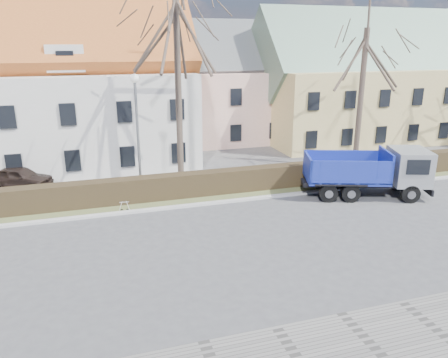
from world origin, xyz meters
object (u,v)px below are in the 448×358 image
object	(u,v)px
dump_truck	(362,172)
streetlight	(138,137)
cart_frame	(120,206)
parked_car_a	(20,177)

from	to	relation	value
dump_truck	streetlight	size ratio (longest dim) A/B	1.02
cart_frame	dump_truck	bearing A→B (deg)	-6.53
cart_frame	streetlight	bearing A→B (deg)	58.48
dump_truck	streetlight	distance (m)	12.26
dump_truck	streetlight	xyz separation A→B (m)	(-11.56, 3.58, 1.97)
dump_truck	cart_frame	bearing A→B (deg)	-167.57
streetlight	cart_frame	xyz separation A→B (m)	(-1.30, -2.11, -3.04)
cart_frame	parked_car_a	xyz separation A→B (m)	(-5.26, 5.69, 0.33)
streetlight	cart_frame	bearing A→B (deg)	-121.52
streetlight	cart_frame	distance (m)	3.92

